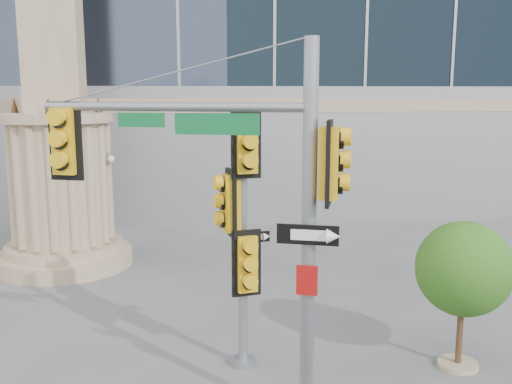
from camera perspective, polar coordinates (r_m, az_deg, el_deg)
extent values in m
cylinder|color=gray|center=(20.35, -18.48, -6.26)|extent=(4.40, 4.40, 0.50)
cylinder|color=gray|center=(20.24, -18.54, -5.17)|extent=(3.80, 3.80, 0.30)
cylinder|color=gray|center=(19.81, -18.89, 0.85)|extent=(3.00, 3.00, 4.00)
cylinder|color=gray|center=(19.61, -19.24, 7.06)|extent=(3.50, 3.50, 0.30)
cone|color=#472D14|center=(19.40, -15.49, 8.41)|extent=(0.24, 0.24, 0.50)
cone|color=#472D14|center=(19.88, -23.02, 8.02)|extent=(0.24, 0.24, 0.50)
cylinder|color=slate|center=(9.48, 5.28, -5.03)|extent=(0.24, 0.24, 6.61)
cylinder|color=slate|center=(9.69, -8.38, 8.42)|extent=(4.40, 1.73, 0.15)
cube|color=#0B5F2C|center=(9.44, -3.95, 6.79)|extent=(1.36, 0.53, 0.35)
cube|color=#EAB013|center=(10.56, -18.50, 4.84)|extent=(0.67, 0.50, 1.38)
cube|color=#EAB013|center=(9.20, 7.32, 2.86)|extent=(0.50, 0.67, 1.38)
cube|color=black|center=(9.29, 5.19, -4.29)|extent=(0.96, 0.38, 0.33)
cube|color=#9F100E|center=(9.51, 5.11, -8.80)|extent=(0.34, 0.15, 0.51)
cylinder|color=slate|center=(12.72, -1.30, -16.57)|extent=(0.53, 0.53, 0.13)
cylinder|color=slate|center=(11.77, -1.35, -4.74)|extent=(0.20, 0.20, 5.53)
cube|color=#EAB013|center=(11.20, -1.01, 4.86)|extent=(0.65, 0.42, 1.38)
cube|color=#EAB013|center=(11.53, -2.52, -1.11)|extent=(0.42, 0.65, 1.38)
cube|color=#EAB013|center=(11.67, -0.97, -7.13)|extent=(0.65, 0.42, 1.38)
cube|color=black|center=(11.69, -0.22, -4.55)|extent=(0.68, 0.16, 0.22)
cylinder|color=gray|center=(13.36, 19.52, -15.92)|extent=(0.85, 0.85, 0.09)
cylinder|color=#382314|center=(13.04, 19.72, -12.75)|extent=(0.13, 0.13, 1.69)
sphere|color=#226216|center=(12.60, 20.08, -7.20)|extent=(1.97, 1.97, 1.97)
sphere|color=#226216|center=(13.08, 21.16, -7.94)|extent=(1.22, 1.22, 1.22)
sphere|color=#226216|center=(12.32, 19.17, -8.68)|extent=(1.03, 1.03, 1.03)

